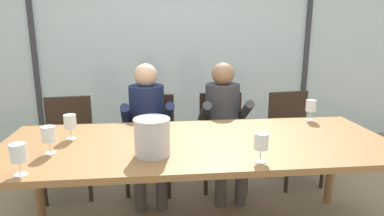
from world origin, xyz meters
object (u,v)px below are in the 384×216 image
Objects in this scene: chair_center at (222,132)px; person_navy_polo at (147,121)px; chair_right_of_center at (292,130)px; chair_near_curtain at (69,138)px; wine_glass_near_bucket at (70,123)px; wine_glass_by_right_taster at (311,106)px; dining_table at (197,150)px; wine_glass_center_pour at (49,135)px; ice_bucket_primary at (152,136)px; wine_glass_by_left_taster at (261,143)px; chair_left_of_center at (152,134)px; person_charcoal_jacket at (224,119)px; wine_glass_spare_empty at (18,154)px.

person_navy_polo is (-0.72, -0.16, 0.17)m from chair_center.
chair_near_curtain is at bearing 172.89° from chair_right_of_center.
wine_glass_by_right_taster is at bearing 8.37° from wine_glass_near_bucket.
wine_glass_center_pour is (-0.93, -0.13, 0.19)m from dining_table.
ice_bucket_primary is at bearing -147.25° from chair_right_of_center.
ice_bucket_primary reaches higher than chair_near_curtain.
ice_bucket_primary is 0.65m from wine_glass_by_left_taster.
ice_bucket_primary is at bearing -153.63° from wine_glass_by_right_taster.
wine_glass_near_bucket is at bearing -79.59° from chair_near_curtain.
wine_glass_by_right_taster is (1.30, 0.65, 0.00)m from ice_bucket_primary.
wine_glass_by_left_taster is at bearing -15.80° from ice_bucket_primary.
dining_table is 1.03m from chair_left_of_center.
chair_center is 0.24m from person_charcoal_jacket.
person_navy_polo reaches higher than wine_glass_near_bucket.
wine_glass_by_left_taster and wine_glass_center_pour have the same top height.
wine_glass_near_bucket and wine_glass_spare_empty have the same top height.
chair_left_of_center is 0.74× the size of person_navy_polo.
dining_table is 2.99× the size of chair_left_of_center.
wine_glass_spare_empty is (-1.34, -1.23, 0.19)m from person_charcoal_jacket.
person_charcoal_jacket is 6.95× the size of wine_glass_near_bucket.
ice_bucket_primary reaches higher than wine_glass_center_pour.
dining_table is 2.99× the size of chair_center.
ice_bucket_primary is at bearing 16.94° from wine_glass_spare_empty.
wine_glass_by_right_taster is at bearing 15.88° from wine_glass_center_pour.
wine_glass_center_pour is at bearing -111.37° from chair_left_of_center.
chair_left_of_center is (-0.33, 0.96, -0.18)m from dining_table.
chair_right_of_center is 5.12× the size of wine_glass_center_pour.
chair_left_of_center is at bearing -178.81° from chair_center.
dining_table is 2.99× the size of chair_right_of_center.
chair_near_curtain and chair_left_of_center have the same top height.
person_charcoal_jacket reaches higher than wine_glass_by_left_taster.
wine_glass_center_pour is (-0.58, -0.92, 0.19)m from person_navy_polo.
wine_glass_by_right_taster is 2.17m from wine_glass_spare_empty.
chair_left_of_center is 5.12× the size of wine_glass_center_pour.
chair_right_of_center is 2.14m from wine_glass_near_bucket.
person_charcoal_jacket is at bearing -5.70° from chair_left_of_center.
chair_center is 5.12× the size of wine_glass_by_left_taster.
chair_left_of_center is 5.12× the size of wine_glass_by_right_taster.
chair_center is 1.00× the size of chair_right_of_center.
chair_left_of_center is 1.04m from wine_glass_near_bucket.
wine_glass_center_pour is (-0.06, -0.28, 0.00)m from wine_glass_near_bucket.
wine_glass_spare_empty is at bearing -132.99° from chair_center.
person_navy_polo is at bearing 92.99° from ice_bucket_primary.
wine_glass_center_pour and wine_glass_spare_empty have the same top height.
wine_glass_by_right_taster is at bearing -18.77° from person_navy_polo.
ice_bucket_primary is at bearing -118.11° from chair_center.
chair_right_of_center is 1.85m from ice_bucket_primary.
wine_glass_spare_empty is (-0.67, -1.39, 0.36)m from chair_left_of_center.
person_navy_polo is (0.74, -0.14, 0.17)m from chair_near_curtain.
chair_near_curtain is 1.13m from wine_glass_center_pour.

